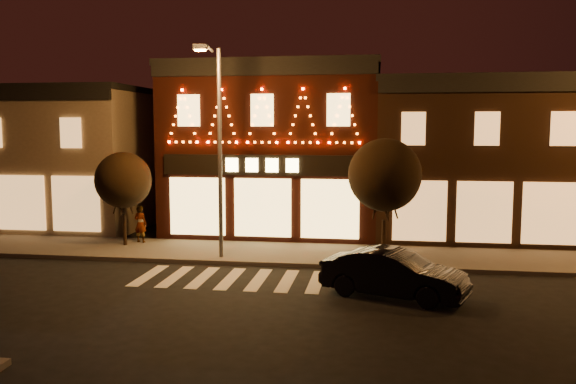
# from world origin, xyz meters

# --- Properties ---
(ground) EXTENTS (120.00, 120.00, 0.00)m
(ground) POSITION_xyz_m (0.00, 0.00, 0.00)
(ground) COLOR black
(ground) RESTS_ON ground
(sidewalk_far) EXTENTS (44.00, 4.00, 0.15)m
(sidewalk_far) POSITION_xyz_m (2.00, 8.00, 0.07)
(sidewalk_far) COLOR #47423D
(sidewalk_far) RESTS_ON ground
(building_left) EXTENTS (12.20, 8.28, 7.30)m
(building_left) POSITION_xyz_m (-13.00, 13.99, 3.66)
(building_left) COLOR #7D6E59
(building_left) RESTS_ON ground
(building_pulp) EXTENTS (10.20, 8.34, 8.30)m
(building_pulp) POSITION_xyz_m (0.00, 13.98, 4.16)
(building_pulp) COLOR #33100B
(building_pulp) RESTS_ON ground
(building_right_a) EXTENTS (9.20, 8.28, 7.50)m
(building_right_a) POSITION_xyz_m (9.50, 13.99, 3.76)
(building_right_a) COLOR black
(building_right_a) RESTS_ON ground
(streetlamp_mid) EXTENTS (0.60, 1.86, 8.10)m
(streetlamp_mid) POSITION_xyz_m (-1.10, 6.50, 4.90)
(streetlamp_mid) COLOR #59595E
(streetlamp_mid) RESTS_ON sidewalk_far
(tree_left) EXTENTS (2.42, 2.42, 4.05)m
(tree_left) POSITION_xyz_m (-5.81, 8.39, 2.99)
(tree_left) COLOR black
(tree_left) RESTS_ON sidewalk_far
(tree_right) EXTENTS (2.81, 2.81, 4.69)m
(tree_right) POSITION_xyz_m (5.30, 7.23, 3.44)
(tree_right) COLOR black
(tree_right) RESTS_ON sidewalk_far
(dark_sedan) EXTENTS (4.75, 3.07, 1.48)m
(dark_sedan) POSITION_xyz_m (5.56, 2.59, 0.74)
(dark_sedan) COLOR black
(dark_sedan) RESTS_ON ground
(pedestrian) EXTENTS (0.68, 0.53, 1.66)m
(pedestrian) POSITION_xyz_m (-5.37, 9.06, 0.98)
(pedestrian) COLOR gray
(pedestrian) RESTS_ON sidewalk_far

